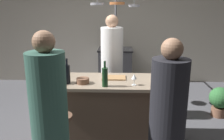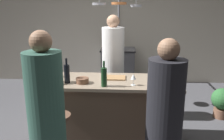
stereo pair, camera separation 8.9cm
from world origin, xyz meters
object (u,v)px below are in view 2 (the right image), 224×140
at_px(guest_right, 164,130).
at_px(pepper_mill, 153,80).
at_px(stove_range, 118,67).
at_px(wine_glass_near_right_guest, 56,69).
at_px(bar_stool_left, 61,139).
at_px(wine_bottle_white, 47,75).
at_px(wine_bottle_red, 104,77).
at_px(chef, 113,71).
at_px(potted_plant, 222,101).
at_px(mixing_bowl_wooden, 82,80).
at_px(wine_bottle_amber, 59,73).
at_px(guest_left, 47,124).
at_px(wine_glass_near_left_guest, 133,77).
at_px(wine_bottle_dark, 67,73).
at_px(cutting_board, 114,78).
at_px(mixing_bowl_ceramic, 161,78).

distance_m(guest_right, pepper_mill, 0.76).
bearing_deg(stove_range, wine_glass_near_right_guest, -108.32).
height_order(bar_stool_left, wine_bottle_white, wine_bottle_white).
relative_size(pepper_mill, wine_bottle_red, 0.66).
height_order(chef, potted_plant, chef).
height_order(bar_stool_left, mixing_bowl_wooden, mixing_bowl_wooden).
distance_m(chef, wine_bottle_amber, 1.16).
bearing_deg(guest_right, wine_bottle_white, 150.11).
xyz_separation_m(bar_stool_left, guest_right, (1.10, -0.37, 0.36)).
distance_m(chef, bar_stool_left, 1.59).
bearing_deg(guest_left, pepper_mill, 33.87).
bearing_deg(chef, wine_glass_near_right_guest, -136.63).
relative_size(guest_left, wine_glass_near_right_guest, 11.35).
bearing_deg(chef, wine_bottle_white, -126.69).
bearing_deg(wine_glass_near_left_guest, guest_left, -136.26).
bearing_deg(stove_range, pepper_mill, -79.29).
height_order(stove_range, mixing_bowl_wooden, mixing_bowl_wooden).
height_order(wine_bottle_amber, wine_glass_near_left_guest, wine_bottle_amber).
distance_m(chef, wine_bottle_red, 1.10).
bearing_deg(bar_stool_left, potted_plant, 31.62).
bearing_deg(pepper_mill, wine_bottle_dark, 173.42).
bearing_deg(mixing_bowl_wooden, wine_glass_near_left_guest, -4.27).
bearing_deg(wine_glass_near_left_guest, chef, 106.99).
bearing_deg(wine_bottle_red, stove_range, 88.46).
bearing_deg(wine_bottle_amber, wine_bottle_dark, -18.82).
relative_size(guest_left, pepper_mill, 7.89).
bearing_deg(cutting_board, bar_stool_left, -128.87).
bearing_deg(wine_bottle_dark, chef, 61.48).
bearing_deg(bar_stool_left, guest_left, -90.85).
relative_size(chef, mixing_bowl_wooden, 10.67).
bearing_deg(stove_range, wine_bottle_dark, -102.03).
height_order(potted_plant, wine_bottle_dark, wine_bottle_dark).
bearing_deg(wine_glass_near_left_guest, guest_right, -71.41).
height_order(guest_left, mixing_bowl_ceramic, guest_left).
distance_m(wine_bottle_red, wine_glass_near_right_guest, 0.79).
height_order(guest_left, pepper_mill, guest_left).
distance_m(stove_range, wine_glass_near_right_guest, 2.52).
bearing_deg(guest_left, mixing_bowl_wooden, 77.45).
bearing_deg(bar_stool_left, cutting_board, 51.13).
relative_size(pepper_mill, wine_glass_near_right_guest, 1.44).
distance_m(wine_bottle_white, wine_glass_near_right_guest, 0.33).
distance_m(bar_stool_left, potted_plant, 2.79).
bearing_deg(mixing_bowl_ceramic, cutting_board, 174.27).
bearing_deg(potted_plant, wine_bottle_amber, -159.00).
xyz_separation_m(potted_plant, mixing_bowl_ceramic, (-1.17, -0.81, 0.64)).
xyz_separation_m(chef, bar_stool_left, (-0.52, -1.44, -0.42)).
relative_size(guest_right, wine_glass_near_left_guest, 10.93).
height_order(pepper_mill, wine_glass_near_right_guest, pepper_mill).
bearing_deg(mixing_bowl_ceramic, wine_bottle_dark, -171.54).
bearing_deg(wine_bottle_amber, wine_bottle_white, -143.92).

